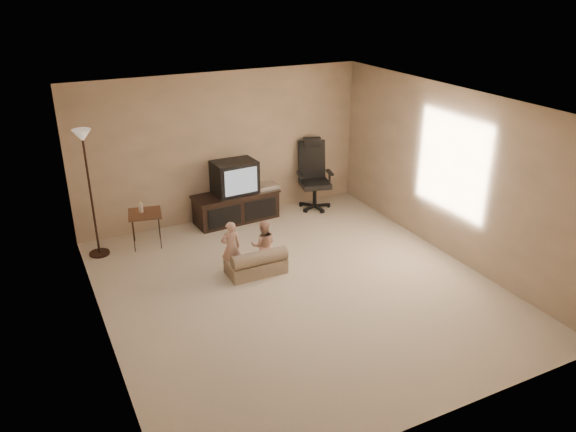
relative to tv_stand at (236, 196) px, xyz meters
name	(u,v)px	position (x,y,z in m)	size (l,w,h in m)	color
floor	(298,288)	(-0.11, -2.49, -0.44)	(5.50, 5.50, 0.00)	beige
room_shell	(298,183)	(-0.11, -2.49, 1.08)	(5.50, 5.50, 5.50)	white
tv_stand	(236,196)	(0.00, 0.00, 0.00)	(1.51, 0.64, 1.06)	black
office_chair	(314,184)	(1.47, -0.06, 0.01)	(0.70, 0.73, 1.26)	black
side_table	(144,214)	(-1.61, -0.27, 0.09)	(0.58, 0.58, 0.74)	brown
floor_lamp	(86,166)	(-2.35, -0.27, 0.97)	(0.30, 0.30, 1.94)	black
child_sofa	(257,264)	(-0.45, -1.89, -0.28)	(0.82, 0.47, 0.40)	gray
toddler_left	(231,247)	(-0.75, -1.68, -0.05)	(0.29, 0.21, 0.78)	#DEA48B
toddler_right	(264,245)	(-0.30, -1.80, -0.06)	(0.37, 0.20, 0.76)	#DEA48B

